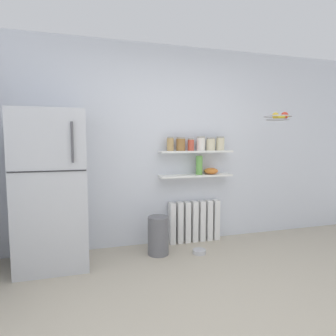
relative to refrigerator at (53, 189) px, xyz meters
name	(u,v)px	position (x,y,z in m)	size (l,w,h in m)	color
ground_plane	(223,299)	(1.47, -1.16, -0.85)	(7.04, 7.04, 0.00)	#B2A893
back_wall	(171,146)	(1.47, 0.39, 0.45)	(7.04, 0.10, 2.60)	silver
refrigerator	(53,189)	(0.00, 0.00, 0.00)	(0.73, 0.70, 1.69)	#B7BABF
radiator	(194,221)	(1.76, 0.26, -0.57)	(0.71, 0.12, 0.55)	white
wall_shelf_lower	(196,176)	(1.76, 0.23, 0.06)	(0.99, 0.22, 0.03)	white
wall_shelf_upper	(196,152)	(1.76, 0.23, 0.38)	(0.99, 0.22, 0.03)	white
storage_jar_0	(170,144)	(1.40, 0.23, 0.48)	(0.09, 0.09, 0.18)	tan
storage_jar_1	(181,144)	(1.55, 0.23, 0.48)	(0.12, 0.12, 0.18)	olive
storage_jar_2	(191,145)	(1.69, 0.23, 0.48)	(0.09, 0.09, 0.16)	#C64C38
storage_jar_3	(201,144)	(1.83, 0.23, 0.49)	(0.11, 0.11, 0.19)	silver
storage_jar_4	(211,144)	(1.97, 0.23, 0.48)	(0.12, 0.12, 0.17)	beige
storage_jar_5	(220,144)	(2.11, 0.23, 0.49)	(0.11, 0.11, 0.19)	beige
vase	(199,165)	(1.81, 0.23, 0.20)	(0.09, 0.09, 0.25)	#66A84C
shelf_bowl	(211,171)	(1.98, 0.23, 0.12)	(0.19, 0.19, 0.09)	orange
trash_bin	(158,235)	(1.17, -0.04, -0.62)	(0.25, 0.25, 0.46)	slate
pet_food_bowl	(199,252)	(1.66, -0.17, -0.82)	(0.16, 0.16, 0.05)	#B7B7BC
hanging_fruit_basket	(279,117)	(2.66, -0.26, 0.82)	(0.33, 0.33, 0.10)	#B2B2B7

